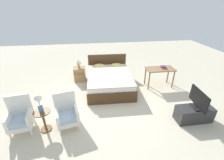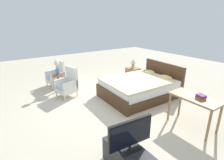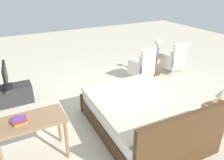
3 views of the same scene
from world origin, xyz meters
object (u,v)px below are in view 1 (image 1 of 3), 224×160
object	(u,v)px
bed	(109,80)
vanity_desk	(160,71)
table_lamp	(78,63)
book_stack	(163,67)
armchair_by_window_left	(20,117)
flower_vase	(39,102)
armchair_by_window_right	(67,113)
side_table	(43,118)
tv_flatscreen	(199,99)
nightstand	(80,74)
tv_stand	(194,114)

from	to	relation	value
bed	vanity_desk	distance (m)	1.92
table_lamp	book_stack	world-z (taller)	table_lamp
armchair_by_window_left	table_lamp	bearing A→B (deg)	62.80
vanity_desk	flower_vase	bearing A→B (deg)	-154.65
flower_vase	armchair_by_window_right	bearing A→B (deg)	11.81
side_table	tv_flatscreen	size ratio (longest dim) A/B	0.77
armchair_by_window_left	nightstand	world-z (taller)	armchair_by_window_left
tv_flatscreen	nightstand	bearing A→B (deg)	138.53
bed	nightstand	world-z (taller)	bed
armchair_by_window_left	vanity_desk	xyz separation A→B (m)	(4.33, 1.66, 0.25)
bed	tv_stand	bearing A→B (deg)	-46.41
side_table	vanity_desk	world-z (taller)	vanity_desk
armchair_by_window_left	flower_vase	world-z (taller)	flower_vase
side_table	tv_stand	distance (m)	3.94
bed	side_table	bearing A→B (deg)	-133.45
table_lamp	side_table	bearing A→B (deg)	-105.37
table_lamp	tv_flatscreen	world-z (taller)	tv_flatscreen
tv_flatscreen	table_lamp	bearing A→B (deg)	138.52
nightstand	tv_flatscreen	world-z (taller)	tv_flatscreen
flower_vase	book_stack	bearing A→B (deg)	24.90
table_lamp	tv_flatscreen	bearing A→B (deg)	-41.48
side_table	flower_vase	distance (m)	0.51
side_table	table_lamp	distance (m)	2.78
flower_vase	tv_flatscreen	xyz separation A→B (m)	(3.93, -0.18, -0.18)
side_table	tv_flatscreen	world-z (taller)	tv_flatscreen
nightstand	vanity_desk	world-z (taller)	vanity_desk
side_table	book_stack	world-z (taller)	book_stack
book_stack	tv_flatscreen	bearing A→B (deg)	-88.23
armchair_by_window_right	side_table	size ratio (longest dim) A/B	1.60
flower_vase	vanity_desk	size ratio (longest dim) A/B	0.46
tv_flatscreen	book_stack	bearing A→B (deg)	91.77
armchair_by_window_left	book_stack	bearing A→B (deg)	20.71
vanity_desk	bed	bearing A→B (deg)	174.04
vanity_desk	tv_stand	bearing A→B (deg)	-85.03
bed	table_lamp	bearing A→B (deg)	149.61
armchair_by_window_left	side_table	size ratio (longest dim) A/B	1.60
armchair_by_window_right	flower_vase	size ratio (longest dim) A/B	1.93
flower_vase	book_stack	distance (m)	4.27
vanity_desk	armchair_by_window_left	bearing A→B (deg)	-158.98
bed	side_table	world-z (taller)	bed
armchair_by_window_left	tv_flatscreen	xyz separation A→B (m)	(4.50, -0.30, 0.31)
armchair_by_window_left	vanity_desk	world-z (taller)	armchair_by_window_left
bed	armchair_by_window_right	world-z (taller)	bed
tv_flatscreen	side_table	bearing A→B (deg)	177.33
bed	flower_vase	distance (m)	2.78
tv_flatscreen	armchair_by_window_left	bearing A→B (deg)	176.19
armchair_by_window_right	table_lamp	xyz separation A→B (m)	(0.18, 2.53, 0.41)
bed	book_stack	size ratio (longest dim) A/B	10.84
vanity_desk	table_lamp	bearing A→B (deg)	164.02
side_table	flower_vase	xyz separation A→B (m)	(0.00, 0.00, 0.51)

